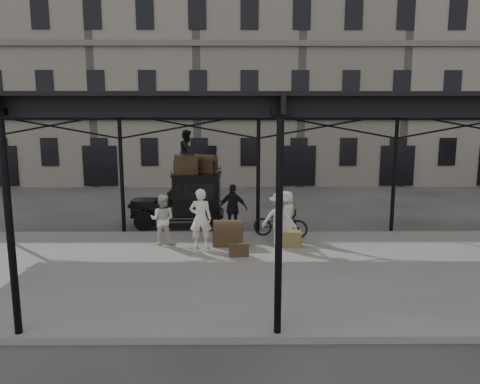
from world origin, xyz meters
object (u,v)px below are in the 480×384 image
object	(u,v)px
porter_official	(233,209)
bicycle	(280,223)
steamer_trunk_platform	(228,235)
taxi	(189,198)
steamer_trunk_roof_near	(186,166)
porter_left	(201,219)

from	to	relation	value
porter_official	bicycle	xyz separation A→B (m)	(1.68, -0.60, -0.39)
steamer_trunk_platform	bicycle	bearing A→B (deg)	28.76
taxi	steamer_trunk_platform	world-z (taller)	taxi
taxi	porter_official	distance (m)	2.31
porter_official	bicycle	world-z (taller)	porter_official
bicycle	taxi	bearing A→B (deg)	74.41
porter_official	taxi	bearing A→B (deg)	-27.86
porter_official	bicycle	distance (m)	1.83
porter_official	bicycle	size ratio (longest dim) A/B	0.93
porter_official	steamer_trunk_platform	bearing A→B (deg)	96.32
porter_official	steamer_trunk_roof_near	distance (m)	2.65
taxi	steamer_trunk_roof_near	bearing A→B (deg)	-108.07
steamer_trunk_roof_near	steamer_trunk_platform	distance (m)	3.87
porter_left	porter_official	distance (m)	2.22
porter_left	steamer_trunk_platform	distance (m)	1.12
porter_left	taxi	bearing A→B (deg)	-77.40
porter_left	porter_official	world-z (taller)	porter_left
steamer_trunk_roof_near	bicycle	bearing A→B (deg)	-37.22
porter_left	steamer_trunk_roof_near	size ratio (longest dim) A/B	2.20
bicycle	steamer_trunk_roof_near	world-z (taller)	steamer_trunk_roof_near
steamer_trunk_roof_near	steamer_trunk_platform	bearing A→B (deg)	-69.23
taxi	porter_left	bearing A→B (deg)	-77.90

